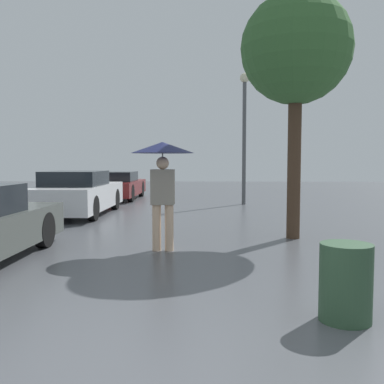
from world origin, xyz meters
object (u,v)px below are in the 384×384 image
parked_car_farthest (118,186)px  trash_bin (346,282)px  street_lamp (244,122)px  parked_car_middle (77,194)px  pedestrian (163,164)px  tree (296,51)px

parked_car_farthest → trash_bin: (4.90, -13.20, -0.17)m
street_lamp → trash_bin: street_lamp is taller
street_lamp → trash_bin: 11.49m
parked_car_middle → pedestrian: bearing=-59.0°
tree → trash_bin: 5.52m
parked_car_middle → trash_bin: 9.48m
parked_car_middle → tree: 7.18m
parked_car_middle → street_lamp: street_lamp is taller
parked_car_farthest → trash_bin: size_ratio=5.68×
parked_car_middle → parked_car_farthest: 5.14m
trash_bin → pedestrian: bearing=123.0°
pedestrian → parked_car_middle: 5.78m
parked_car_farthest → tree: tree is taller
parked_car_farthest → tree: size_ratio=0.89×
pedestrian → trash_bin: 3.92m
parked_car_middle → parked_car_farthest: (0.09, 5.14, -0.06)m
tree → trash_bin: bearing=-95.3°
pedestrian → street_lamp: bearing=75.4°
parked_car_middle → tree: bearing=-33.9°
parked_car_farthest → trash_bin: parked_car_farthest is taller
street_lamp → parked_car_farthest: bearing=157.9°
pedestrian → tree: tree is taller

